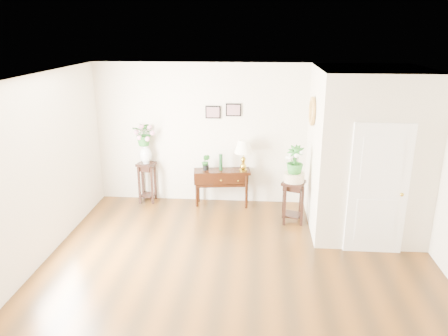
# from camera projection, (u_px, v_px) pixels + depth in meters

# --- Properties ---
(floor) EXTENTS (6.00, 5.50, 0.02)m
(floor) POSITION_uv_depth(u_px,v_px,m) (239.00, 271.00, 6.45)
(floor) COLOR #5E3611
(floor) RESTS_ON ground
(ceiling) EXTENTS (6.00, 5.50, 0.02)m
(ceiling) POSITION_uv_depth(u_px,v_px,m) (241.00, 79.00, 5.58)
(ceiling) COLOR white
(ceiling) RESTS_ON ground
(wall_back) EXTENTS (6.00, 0.02, 2.80)m
(wall_back) POSITION_uv_depth(u_px,v_px,m) (246.00, 135.00, 8.62)
(wall_back) COLOR silver
(wall_back) RESTS_ON ground
(wall_front) EXTENTS (6.00, 0.02, 2.80)m
(wall_front) POSITION_uv_depth(u_px,v_px,m) (223.00, 301.00, 3.41)
(wall_front) COLOR silver
(wall_front) RESTS_ON ground
(wall_left) EXTENTS (0.02, 5.50, 2.80)m
(wall_left) POSITION_uv_depth(u_px,v_px,m) (30.00, 176.00, 6.24)
(wall_left) COLOR silver
(wall_left) RESTS_ON ground
(partition) EXTENTS (1.80, 1.95, 2.80)m
(partition) POSITION_uv_depth(u_px,v_px,m) (366.00, 151.00, 7.54)
(partition) COLOR silver
(partition) RESTS_ON floor
(door) EXTENTS (0.90, 0.05, 2.10)m
(door) POSITION_uv_depth(u_px,v_px,m) (378.00, 190.00, 6.70)
(door) COLOR white
(door) RESTS_ON floor
(art_print_left) EXTENTS (0.30, 0.02, 0.25)m
(art_print_left) POSITION_uv_depth(u_px,v_px,m) (213.00, 112.00, 8.51)
(art_print_left) COLOR black
(art_print_left) RESTS_ON wall_back
(art_print_right) EXTENTS (0.30, 0.02, 0.25)m
(art_print_right) POSITION_uv_depth(u_px,v_px,m) (233.00, 110.00, 8.47)
(art_print_right) COLOR black
(art_print_right) RESTS_ON wall_back
(wall_ornament) EXTENTS (0.07, 0.51, 0.51)m
(wall_ornament) POSITION_uv_depth(u_px,v_px,m) (312.00, 111.00, 7.53)
(wall_ornament) COLOR gold
(wall_ornament) RESTS_ON partition
(console_table) EXTENTS (1.15, 0.52, 0.74)m
(console_table) POSITION_uv_depth(u_px,v_px,m) (222.00, 188.00, 8.73)
(console_table) COLOR black
(console_table) RESTS_ON floor
(table_lamp) EXTENTS (0.45, 0.45, 0.62)m
(table_lamp) POSITION_uv_depth(u_px,v_px,m) (243.00, 154.00, 8.48)
(table_lamp) COLOR #A98D23
(table_lamp) RESTS_ON console_table
(green_vase) EXTENTS (0.07, 0.07, 0.33)m
(green_vase) POSITION_uv_depth(u_px,v_px,m) (221.00, 162.00, 8.57)
(green_vase) COLOR #14381B
(green_vase) RESTS_ON console_table
(potted_plant) EXTENTS (0.20, 0.18, 0.30)m
(potted_plant) POSITION_uv_depth(u_px,v_px,m) (206.00, 162.00, 8.60)
(potted_plant) COLOR #256B23
(potted_plant) RESTS_ON console_table
(plant_stand_a) EXTENTS (0.39, 0.39, 0.83)m
(plant_stand_a) POSITION_uv_depth(u_px,v_px,m) (147.00, 182.00, 8.90)
(plant_stand_a) COLOR black
(plant_stand_a) RESTS_ON floor
(porcelain_vase) EXTENTS (0.30, 0.30, 0.41)m
(porcelain_vase) POSITION_uv_depth(u_px,v_px,m) (146.00, 152.00, 8.71)
(porcelain_vase) COLOR white
(porcelain_vase) RESTS_ON plant_stand_a
(lily_arrangement) EXTENTS (0.51, 0.47, 0.48)m
(lily_arrangement) POSITION_uv_depth(u_px,v_px,m) (144.00, 132.00, 8.58)
(lily_arrangement) COLOR #256B23
(lily_arrangement) RESTS_ON porcelain_vase
(plant_stand_b) EXTENTS (0.47, 0.47, 0.79)m
(plant_stand_b) POSITION_uv_depth(u_px,v_px,m) (293.00, 202.00, 7.96)
(plant_stand_b) COLOR black
(plant_stand_b) RESTS_ON floor
(ceramic_bowl) EXTENTS (0.48, 0.48, 0.16)m
(ceramic_bowl) POSITION_uv_depth(u_px,v_px,m) (294.00, 177.00, 7.82)
(ceramic_bowl) COLOR beige
(ceramic_bowl) RESTS_ON plant_stand_b
(narcissus) EXTENTS (0.37, 0.37, 0.54)m
(narcissus) POSITION_uv_depth(u_px,v_px,m) (295.00, 161.00, 7.72)
(narcissus) COLOR #256B23
(narcissus) RESTS_ON ceramic_bowl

